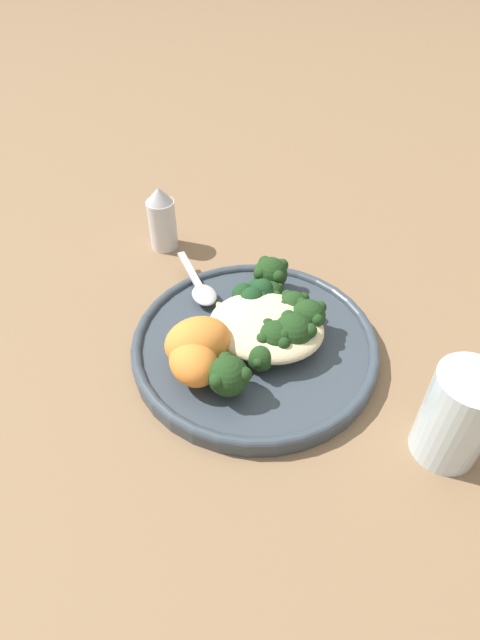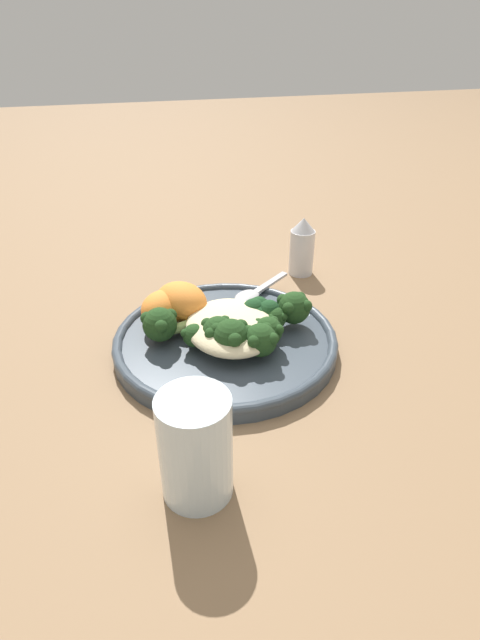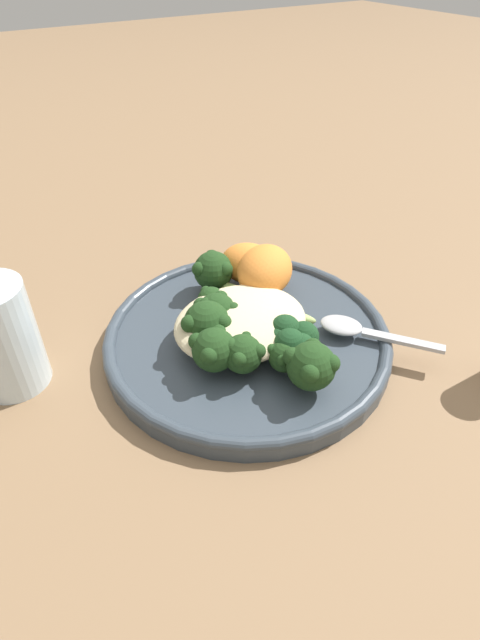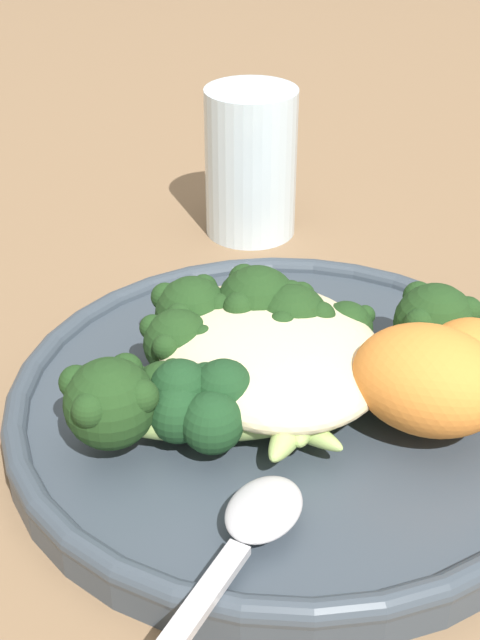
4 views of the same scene
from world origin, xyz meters
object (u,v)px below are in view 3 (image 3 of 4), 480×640
sweet_potato_chunk_3 (248,263)px  water_glass (1,338)px  broccoli_stalk_1 (241,307)px  quinoa_mound (241,322)px  broccoli_stalk_6 (284,348)px  plate (247,337)px  broccoli_stalk_3 (218,323)px  broccoli_stalk_4 (223,346)px  broccoli_stalk_7 (306,357)px  sweet_potato_chunk_0 (261,273)px  kale_tuft (293,339)px  spoon (354,328)px  sweet_potato_chunk_1 (265,270)px  broccoli_stalk_2 (230,314)px  sweet_potato_chunk_2 (264,269)px  broccoli_stalk_5 (251,347)px  broccoli_stalk_0 (222,277)px

sweet_potato_chunk_3 → water_glass: (-0.24, 0.00, 0.01)m
broccoli_stalk_1 → quinoa_mound: bearing=104.4°
broccoli_stalk_6 → plate: bearing=-137.9°
broccoli_stalk_3 → water_glass: (-0.17, 0.07, 0.01)m
quinoa_mound → broccoli_stalk_4: size_ratio=1.13×
broccoli_stalk_7 → sweet_potato_chunk_0: (0.04, 0.12, 0.00)m
broccoli_stalk_6 → broccoli_stalk_7: (0.00, -0.02, 0.01)m
broccoli_stalk_7 → kale_tuft: bearing=-171.9°
broccoli_stalk_4 → spoon: size_ratio=1.10×
sweet_potato_chunk_1 → kale_tuft: (-0.03, -0.09, -0.01)m
broccoli_stalk_6 → sweet_potato_chunk_1: (0.04, 0.10, 0.01)m
broccoli_stalk_2 → sweet_potato_chunk_3: (0.06, 0.06, 0.00)m
broccoli_stalk_7 → sweet_potato_chunk_2: sweet_potato_chunk_2 is taller
broccoli_stalk_5 → sweet_potato_chunk_3: 0.12m
sweet_potato_chunk_3 → spoon: sweet_potato_chunk_3 is taller
broccoli_stalk_1 → sweet_potato_chunk_3: 0.07m
broccoli_stalk_7 → sweet_potato_chunk_0: bearing=-175.0°
broccoli_stalk_5 → sweet_potato_chunk_1: size_ratio=1.57×
kale_tuft → water_glass: bearing=150.4°
sweet_potato_chunk_1 → broccoli_stalk_1: bearing=-150.5°
broccoli_stalk_6 → water_glass: size_ratio=0.79×
kale_tuft → broccoli_stalk_7: bearing=-103.5°
sweet_potato_chunk_0 → water_glass: size_ratio=0.51×
sweet_potato_chunk_2 → water_glass: 0.25m
quinoa_mound → broccoli_stalk_5: broccoli_stalk_5 is taller
broccoli_stalk_5 → sweet_potato_chunk_2: sweet_potato_chunk_2 is taller
plate → broccoli_stalk_1: (0.00, 0.02, 0.02)m
broccoli_stalk_1 → broccoli_stalk_2: size_ratio=0.99×
broccoli_stalk_3 → broccoli_stalk_4: broccoli_stalk_3 is taller
quinoa_mound → broccoli_stalk_2: 0.01m
broccoli_stalk_6 → spoon: broccoli_stalk_6 is taller
broccoli_stalk_0 → broccoli_stalk_3: broccoli_stalk_3 is taller
broccoli_stalk_7 → sweet_potato_chunk_2: (0.04, 0.12, 0.00)m
plate → broccoli_stalk_1: broccoli_stalk_1 is taller
broccoli_stalk_5 → broccoli_stalk_2: bearing=-123.1°
broccoli_stalk_2 → broccoli_stalk_3: (-0.02, -0.01, 0.00)m
broccoli_stalk_1 → sweet_potato_chunk_0: (0.04, 0.03, 0.01)m
broccoli_stalk_6 → sweet_potato_chunk_2: (0.05, 0.10, 0.01)m
broccoli_stalk_4 → broccoli_stalk_1: bearing=-145.6°
sweet_potato_chunk_3 → water_glass: water_glass is taller
broccoli_stalk_0 → broccoli_stalk_6: size_ratio=1.57×
broccoli_stalk_6 → spoon: size_ratio=0.78×
broccoli_stalk_5 → water_glass: size_ratio=1.08×
plate → sweet_potato_chunk_2: size_ratio=4.97×
broccoli_stalk_7 → broccoli_stalk_6: bearing=-147.3°
spoon → broccoli_stalk_7: bearing=-113.8°
sweet_potato_chunk_2 → quinoa_mound: bearing=-139.6°
broccoli_stalk_2 → broccoli_stalk_7: bearing=129.6°
sweet_potato_chunk_0 → sweet_potato_chunk_2: (0.01, 0.00, 0.00)m
broccoli_stalk_0 → sweet_potato_chunk_2: 0.04m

